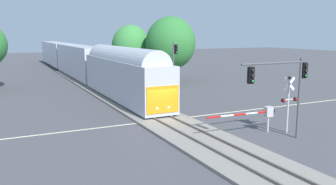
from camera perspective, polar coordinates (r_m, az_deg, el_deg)
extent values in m
plane|color=#47474C|center=(27.86, -0.92, -4.53)|extent=(220.00, 220.00, 0.00)
cube|color=beige|center=(27.85, -0.92, -4.52)|extent=(44.00, 0.20, 0.01)
cube|color=gray|center=(27.83, -0.92, -4.35)|extent=(4.40, 80.00, 0.18)
cube|color=#56514C|center=(27.51, -2.28, -4.18)|extent=(0.10, 80.00, 0.14)
cube|color=#56514C|center=(28.10, 0.40, -3.88)|extent=(0.10, 80.00, 0.14)
cube|color=#B2B7C1|center=(35.98, -7.27, 2.28)|extent=(3.00, 18.82, 3.90)
cube|color=orange|center=(27.42, -0.86, -1.16)|extent=(2.76, 0.08, 2.15)
cylinder|color=#B2B7C1|center=(35.80, -7.33, 5.19)|extent=(2.76, 16.94, 2.76)
sphere|color=#F4F2CC|center=(27.34, -1.79, -2.65)|extent=(0.24, 0.24, 0.24)
sphere|color=#F4F2CC|center=(27.75, 0.09, -2.46)|extent=(0.24, 0.24, 0.24)
cube|color=#B7BCC6|center=(56.29, -14.28, 5.03)|extent=(3.00, 21.67, 4.60)
cube|color=black|center=(56.59, -12.79, 5.42)|extent=(0.04, 19.50, 0.90)
cube|color=#193899|center=(56.71, -12.73, 3.96)|extent=(0.04, 19.94, 0.36)
cube|color=#B7BCC6|center=(78.48, -17.72, 6.08)|extent=(3.00, 21.67, 4.60)
cube|color=black|center=(78.69, -16.63, 6.36)|extent=(0.04, 19.50, 0.90)
cube|color=#193899|center=(78.78, -16.58, 5.31)|extent=(0.04, 19.94, 0.36)
cylinder|color=#B7B7BC|center=(25.48, 15.88, -4.97)|extent=(0.14, 0.14, 1.10)
cube|color=#B7B7BC|center=(25.28, 15.98, -3.00)|extent=(0.56, 0.40, 0.70)
sphere|color=black|center=(25.51, 16.56, -2.91)|extent=(0.36, 0.36, 0.36)
cylinder|color=red|center=(24.95, 15.13, -3.10)|extent=(0.99, 0.12, 0.14)
cylinder|color=white|center=(24.32, 13.36, -3.31)|extent=(0.99, 0.12, 0.14)
cylinder|color=red|center=(23.71, 11.50, -3.52)|extent=(0.99, 0.12, 0.14)
cylinder|color=white|center=(23.12, 9.55, -3.75)|extent=(0.99, 0.12, 0.14)
cylinder|color=red|center=(22.57, 7.49, -3.98)|extent=(0.99, 0.12, 0.14)
sphere|color=red|center=(22.30, 6.43, -4.10)|extent=(0.14, 0.14, 0.14)
cylinder|color=#B2B2B7|center=(25.44, 18.87, -2.09)|extent=(0.14, 0.14, 3.75)
cube|color=white|center=(25.18, 19.09, 1.31)|extent=(0.98, 0.05, 0.98)
cube|color=white|center=(25.18, 19.09, 1.31)|extent=(0.98, 0.05, 0.98)
cube|color=#B2B2B7|center=(25.36, 18.92, -1.09)|extent=(1.10, 0.08, 0.08)
cylinder|color=black|center=(24.90, 18.19, -1.24)|extent=(0.26, 0.18, 0.26)
cylinder|color=black|center=(25.68, 19.95, -1.02)|extent=(0.26, 0.18, 0.26)
sphere|color=red|center=(24.83, 18.35, -1.27)|extent=(0.20, 0.20, 0.20)
sphere|color=red|center=(25.61, 20.11, -1.06)|extent=(0.20, 0.20, 0.20)
cone|color=black|center=(25.13, 19.11, 2.37)|extent=(0.28, 0.28, 0.22)
cylinder|color=#4C4C51|center=(24.20, 20.47, -0.94)|extent=(0.16, 0.16, 5.25)
cube|color=black|center=(24.16, 21.18, 3.38)|extent=(0.34, 0.26, 1.00)
sphere|color=#262626|center=(24.03, 21.49, 4.10)|extent=(0.20, 0.20, 0.20)
cylinder|color=black|center=(24.01, 21.54, 4.09)|extent=(0.24, 0.10, 0.24)
sphere|color=#262626|center=(24.06, 21.44, 3.34)|extent=(0.20, 0.20, 0.20)
cylinder|color=black|center=(24.04, 21.49, 3.34)|extent=(0.24, 0.10, 0.24)
sphere|color=green|center=(24.09, 21.39, 2.59)|extent=(0.20, 0.20, 0.20)
cylinder|color=black|center=(24.07, 21.45, 2.58)|extent=(0.24, 0.10, 0.24)
cylinder|color=#4C4C51|center=(22.26, 16.63, 4.58)|extent=(4.70, 0.12, 0.12)
cube|color=black|center=(21.25, 13.28, 2.74)|extent=(0.34, 0.26, 1.00)
sphere|color=#262626|center=(21.10, 13.57, 3.55)|extent=(0.20, 0.20, 0.20)
cylinder|color=black|center=(21.07, 13.62, 3.55)|extent=(0.24, 0.10, 0.24)
sphere|color=#262626|center=(21.13, 13.53, 2.69)|extent=(0.20, 0.20, 0.20)
cylinder|color=black|center=(21.11, 13.59, 2.68)|extent=(0.24, 0.10, 0.24)
sphere|color=green|center=(21.17, 13.50, 1.83)|extent=(0.20, 0.20, 0.20)
cylinder|color=black|center=(21.15, 13.55, 1.82)|extent=(0.24, 0.10, 0.24)
cylinder|color=#4C4C51|center=(37.54, 0.88, 3.73)|extent=(0.16, 0.16, 5.93)
cube|color=black|center=(37.51, 1.27, 7.04)|extent=(0.34, 0.26, 1.00)
sphere|color=#262626|center=(37.37, 1.38, 7.52)|extent=(0.20, 0.20, 0.20)
cylinder|color=black|center=(37.34, 1.40, 7.52)|extent=(0.24, 0.10, 0.24)
sphere|color=#262626|center=(37.38, 1.38, 7.03)|extent=(0.20, 0.20, 0.20)
cylinder|color=black|center=(37.35, 1.40, 7.02)|extent=(0.24, 0.10, 0.24)
sphere|color=green|center=(37.39, 1.37, 6.54)|extent=(0.20, 0.20, 0.20)
cylinder|color=black|center=(37.37, 1.39, 6.53)|extent=(0.24, 0.10, 0.24)
cylinder|color=brown|center=(49.36, 0.43, 3.26)|extent=(0.59, 0.59, 2.72)
ellipsoid|color=#2D7533|center=(49.08, 0.43, 8.03)|extent=(6.90, 6.90, 7.31)
cylinder|color=brown|center=(52.71, -5.98, 3.55)|extent=(0.50, 0.50, 2.61)
ellipsoid|color=#38843D|center=(52.45, -6.05, 7.50)|extent=(5.56, 5.56, 6.21)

